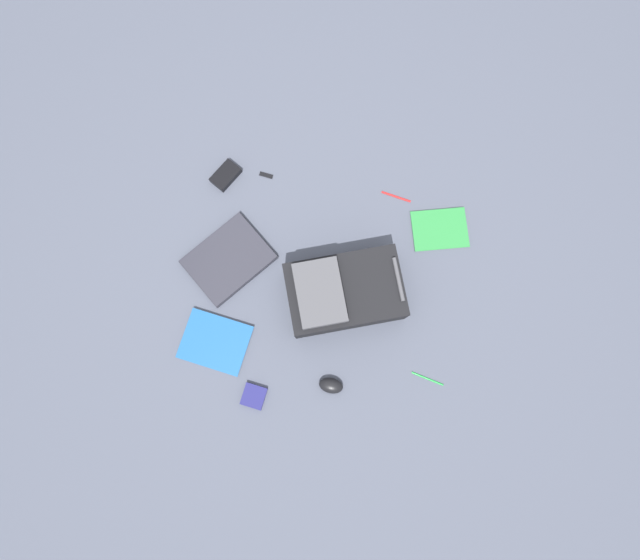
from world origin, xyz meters
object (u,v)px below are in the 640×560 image
Objects in this scene: backpack at (343,292)px; usb_stick at (266,175)px; power_brick at (226,175)px; pen_black at (396,196)px; earbud_pouch at (254,396)px; book_comic at (215,342)px; computer_mouse at (331,386)px; book_red at (440,229)px; laptop at (229,259)px; pen_blue at (428,379)px.

usb_stick is at bearing -141.15° from backpack.
backpack reaches higher than power_brick.
earbud_pouch reaches higher than pen_black.
computer_mouse is (0.11, 0.49, 0.01)m from book_comic.
backpack reaches higher than book_red.
book_comic reaches higher than usb_stick.
computer_mouse is 0.74× the size of pen_black.
pen_black is (-0.00, 0.74, -0.01)m from power_brick.
earbud_pouch is at bearing 5.33° from usb_stick.
power_brick is 0.95× the size of pen_black.
book_red is (-0.24, 0.87, -0.01)m from laptop.
backpack is 0.56m from book_comic.
laptop is at bearing -74.31° from book_red.
computer_mouse reaches higher than pen_blue.
pen_blue is (0.30, 0.39, -0.08)m from backpack.
pen_black reaches higher than pen_blue.
computer_mouse reaches higher than pen_black.
usb_stick is (-0.15, -0.77, -0.00)m from book_red.
computer_mouse is at bearing 46.80° from laptop.
power_brick is (-0.71, -0.07, 0.01)m from book_comic.
book_comic is 0.72m from power_brick.
usb_stick is (-0.48, -0.39, -0.08)m from backpack.
backpack is at bearing -175.24° from computer_mouse.
computer_mouse is at bearing 24.50° from usb_stick.
pen_black is (-0.46, 0.18, -0.08)m from backpack.
computer_mouse is at bearing -78.84° from pen_blue.
pen_blue is at bearing 44.86° from usb_stick.
book_red is at bearing 124.21° from book_comic.
computer_mouse is at bearing 34.19° from power_brick.
book_comic is at bearing -43.21° from pen_black.
power_brick is (-0.12, -0.94, 0.01)m from book_red.
book_red is 1.04m from earbud_pouch.
backpack is at bearing -21.76° from pen_black.
backpack is 0.50m from laptop.
laptop reaches higher than pen_blue.
usb_stick is at bearing -150.84° from computer_mouse.
book_comic is 2.38× the size of power_brick.
pen_black reaches higher than usb_stick.
computer_mouse reaches higher than book_comic.
book_red is at bearing 131.19° from backpack.
book_comic is at bearing -0.12° from laptop.
power_brick is at bearing -97.36° from book_red.
pen_blue is 0.70m from earbud_pouch.
book_comic is at bearing 5.63° from power_brick.
usb_stick is at bearing -174.67° from earbud_pouch.
computer_mouse is 1.00m from power_brick.
backpack reaches higher than computer_mouse.
backpack is 1.25× the size of laptop.
backpack reaches higher than pen_blue.
backpack is at bearing 51.00° from power_brick.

